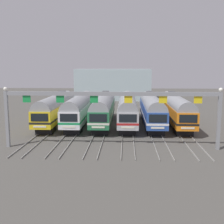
{
  "coord_description": "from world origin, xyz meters",
  "views": [
    {
      "loc": [
        1.64,
        -45.5,
        9.21
      ],
      "look_at": [
        -0.37,
        -3.82,
        2.68
      ],
      "focal_mm": 46.27,
      "sensor_mm": 36.0,
      "label": 1
    }
  ],
  "objects_px": {
    "commuter_train_orange": "(176,109)",
    "catenary_gantry": "(111,102)",
    "commuter_train_yellow": "(56,108)",
    "commuter_train_stainless": "(128,108)",
    "commuter_train_green": "(103,108)",
    "commuter_train_white": "(80,108)",
    "commuter_train_blue": "(152,109)"
  },
  "relations": [
    {
      "from": "commuter_train_yellow",
      "to": "commuter_train_stainless",
      "type": "bearing_deg",
      "value": -0.02
    },
    {
      "from": "commuter_train_stainless",
      "to": "commuter_train_green",
      "type": "bearing_deg",
      "value": 179.93
    },
    {
      "from": "commuter_train_green",
      "to": "commuter_train_stainless",
      "type": "relative_size",
      "value": 1.0
    },
    {
      "from": "commuter_train_stainless",
      "to": "catenary_gantry",
      "type": "distance_m",
      "value": 13.88
    },
    {
      "from": "commuter_train_green",
      "to": "catenary_gantry",
      "type": "bearing_deg",
      "value": -81.91
    },
    {
      "from": "commuter_train_white",
      "to": "catenary_gantry",
      "type": "bearing_deg",
      "value": -66.89
    },
    {
      "from": "commuter_train_green",
      "to": "catenary_gantry",
      "type": "height_order",
      "value": "catenary_gantry"
    },
    {
      "from": "commuter_train_orange",
      "to": "catenary_gantry",
      "type": "height_order",
      "value": "catenary_gantry"
    },
    {
      "from": "commuter_train_stainless",
      "to": "commuter_train_yellow",
      "type": "bearing_deg",
      "value": 179.98
    },
    {
      "from": "commuter_train_green",
      "to": "commuter_train_yellow",
      "type": "bearing_deg",
      "value": 180.0
    },
    {
      "from": "commuter_train_yellow",
      "to": "catenary_gantry",
      "type": "bearing_deg",
      "value": -54.58
    },
    {
      "from": "commuter_train_yellow",
      "to": "catenary_gantry",
      "type": "relative_size",
      "value": 0.74
    },
    {
      "from": "commuter_train_green",
      "to": "commuter_train_stainless",
      "type": "distance_m",
      "value": 3.84
    },
    {
      "from": "commuter_train_stainless",
      "to": "commuter_train_blue",
      "type": "relative_size",
      "value": 1.0
    },
    {
      "from": "commuter_train_green",
      "to": "commuter_train_blue",
      "type": "distance_m",
      "value": 7.68
    },
    {
      "from": "commuter_train_yellow",
      "to": "catenary_gantry",
      "type": "xyz_separation_m",
      "value": [
        9.6,
        -13.5,
        2.63
      ]
    },
    {
      "from": "commuter_train_white",
      "to": "catenary_gantry",
      "type": "relative_size",
      "value": 0.74
    },
    {
      "from": "commuter_train_yellow",
      "to": "commuter_train_orange",
      "type": "relative_size",
      "value": 1.0
    },
    {
      "from": "commuter_train_white",
      "to": "commuter_train_stainless",
      "type": "xyz_separation_m",
      "value": [
        7.68,
        0.0,
        0.0
      ]
    },
    {
      "from": "commuter_train_blue",
      "to": "commuter_train_orange",
      "type": "distance_m",
      "value": 3.84
    },
    {
      "from": "commuter_train_stainless",
      "to": "commuter_train_orange",
      "type": "height_order",
      "value": "commuter_train_orange"
    },
    {
      "from": "catenary_gantry",
      "to": "commuter_train_blue",
      "type": "bearing_deg",
      "value": 66.89
    },
    {
      "from": "commuter_train_white",
      "to": "commuter_train_orange",
      "type": "height_order",
      "value": "commuter_train_orange"
    },
    {
      "from": "commuter_train_yellow",
      "to": "commuter_train_blue",
      "type": "height_order",
      "value": "same"
    },
    {
      "from": "commuter_train_green",
      "to": "commuter_train_stainless",
      "type": "bearing_deg",
      "value": -0.07
    },
    {
      "from": "commuter_train_white",
      "to": "commuter_train_orange",
      "type": "distance_m",
      "value": 15.36
    },
    {
      "from": "catenary_gantry",
      "to": "commuter_train_yellow",
      "type": "bearing_deg",
      "value": 125.42
    },
    {
      "from": "commuter_train_orange",
      "to": "commuter_train_green",
      "type": "bearing_deg",
      "value": 180.0
    },
    {
      "from": "commuter_train_green",
      "to": "commuter_train_blue",
      "type": "bearing_deg",
      "value": 0.0
    },
    {
      "from": "commuter_train_orange",
      "to": "catenary_gantry",
      "type": "relative_size",
      "value": 0.74
    },
    {
      "from": "commuter_train_stainless",
      "to": "commuter_train_orange",
      "type": "distance_m",
      "value": 7.68
    },
    {
      "from": "commuter_train_orange",
      "to": "catenary_gantry",
      "type": "distance_m",
      "value": 16.77
    }
  ]
}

